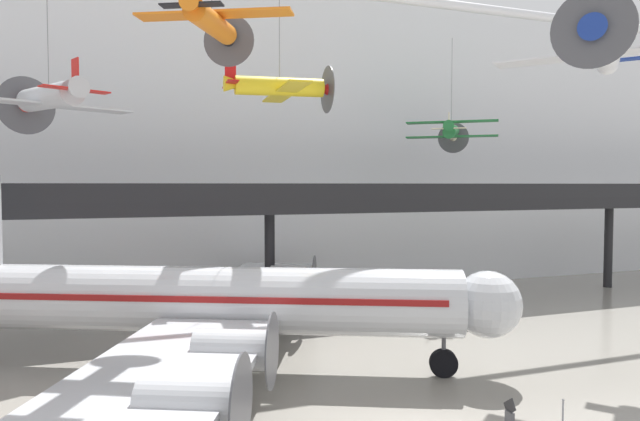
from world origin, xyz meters
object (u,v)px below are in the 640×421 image
at_px(suspended_plane_white_twin, 601,49).
at_px(suspended_plane_green_biplane, 451,131).
at_px(airliner_silver_main, 207,301).
at_px(suspended_plane_silver_racer, 49,97).
at_px(stanchion_barrier, 563,419).
at_px(suspended_plane_yellow_lowwing, 280,87).
at_px(info_sign_pedestal, 510,418).
at_px(suspended_plane_orange_highwing, 212,22).

distance_m(suspended_plane_white_twin, suspended_plane_green_biplane, 15.72).
relative_size(airliner_silver_main, suspended_plane_green_biplane, 3.91).
bearing_deg(suspended_plane_green_biplane, suspended_plane_silver_racer, 139.08).
bearing_deg(stanchion_barrier, suspended_plane_silver_racer, 140.86).
distance_m(suspended_plane_yellow_lowwing, stanchion_barrier, 21.97).
relative_size(airliner_silver_main, suspended_plane_silver_racer, 3.94).
relative_size(suspended_plane_silver_racer, info_sign_pedestal, 6.65).
relative_size(airliner_silver_main, suspended_plane_orange_highwing, 5.09).
relative_size(suspended_plane_orange_highwing, stanchion_barrier, 5.93).
relative_size(airliner_silver_main, info_sign_pedestal, 26.20).
relative_size(suspended_plane_white_twin, suspended_plane_silver_racer, 1.02).
bearing_deg(suspended_plane_yellow_lowwing, suspended_plane_silver_racer, -171.64).
xyz_separation_m(suspended_plane_white_twin, suspended_plane_silver_racer, (-24.82, 9.70, -2.23)).
distance_m(stanchion_barrier, info_sign_pedestal, 2.03).
distance_m(suspended_plane_orange_highwing, suspended_plane_white_twin, 18.22).
xyz_separation_m(airliner_silver_main, suspended_plane_green_biplane, (19.62, 9.55, 9.52)).
distance_m(suspended_plane_silver_racer, suspended_plane_green_biplane, 27.22).
bearing_deg(info_sign_pedestal, airliner_silver_main, 138.01).
bearing_deg(suspended_plane_silver_racer, airliner_silver_main, -144.43).
height_order(airliner_silver_main, stanchion_barrier, airliner_silver_main).
height_order(suspended_plane_orange_highwing, suspended_plane_yellow_lowwing, same).
relative_size(suspended_plane_yellow_lowwing, suspended_plane_green_biplane, 0.93).
xyz_separation_m(suspended_plane_orange_highwing, suspended_plane_white_twin, (18.01, -2.80, -0.25)).
distance_m(airliner_silver_main, stanchion_barrier, 15.90).
bearing_deg(suspended_plane_orange_highwing, suspended_plane_white_twin, -71.54).
distance_m(suspended_plane_silver_racer, info_sign_pedestal, 25.02).
bearing_deg(airliner_silver_main, suspended_plane_yellow_lowwing, 68.32).
height_order(suspended_plane_orange_highwing, suspended_plane_white_twin, same).
bearing_deg(info_sign_pedestal, suspended_plane_green_biplane, 69.09).
xyz_separation_m(suspended_plane_white_twin, info_sign_pedestal, (-8.64, -4.57, -14.92)).
distance_m(airliner_silver_main, suspended_plane_orange_highwing, 12.65).
height_order(suspended_plane_white_twin, suspended_plane_silver_racer, suspended_plane_white_twin).
xyz_separation_m(airliner_silver_main, suspended_plane_yellow_lowwing, (4.96, 4.69, 11.12)).
bearing_deg(suspended_plane_white_twin, suspended_plane_green_biplane, -135.44).
bearing_deg(suspended_plane_white_twin, stanchion_barrier, -1.65).
distance_m(suspended_plane_yellow_lowwing, suspended_plane_white_twin, 16.67).
height_order(suspended_plane_silver_racer, stanchion_barrier, suspended_plane_silver_racer).
bearing_deg(suspended_plane_orange_highwing, suspended_plane_yellow_lowwing, -6.24).
bearing_deg(suspended_plane_orange_highwing, info_sign_pedestal, -100.89).
height_order(airliner_silver_main, info_sign_pedestal, airliner_silver_main).
bearing_deg(suspended_plane_green_biplane, suspended_plane_yellow_lowwing, 145.28).
xyz_separation_m(airliner_silver_main, suspended_plane_white_twin, (17.83, -5.87, 12.02)).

